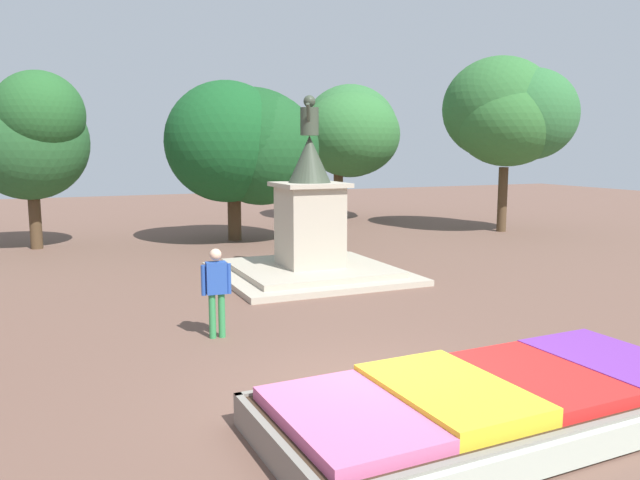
{
  "coord_description": "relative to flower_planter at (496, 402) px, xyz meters",
  "views": [
    {
      "loc": [
        -4.2,
        -7.64,
        3.61
      ],
      "look_at": [
        1.29,
        5.03,
        1.56
      ],
      "focal_mm": 35.0,
      "sensor_mm": 36.0,
      "label": 1
    }
  ],
  "objects": [
    {
      "name": "ground_plane",
      "position": [
        -1.05,
        1.38,
        -0.28
      ],
      "size": [
        83.53,
        83.53,
        0.0
      ],
      "primitive_type": "plane",
      "color": "brown"
    },
    {
      "name": "park_tree_street_side",
      "position": [
        1.64,
        16.72,
        3.44
      ],
      "size": [
        5.78,
        5.12,
        6.08
      ],
      "color": "#4C3823",
      "rests_on": "ground_plane"
    },
    {
      "name": "park_tree_far_right",
      "position": [
        12.7,
        15.08,
        4.73
      ],
      "size": [
        5.1,
        5.39,
        7.44
      ],
      "color": "#4C3823",
      "rests_on": "ground_plane"
    },
    {
      "name": "park_tree_far_left",
      "position": [
        8.58,
        22.11,
        4.04
      ],
      "size": [
        5.19,
        5.38,
        6.75
      ],
      "color": "#4C3823",
      "rests_on": "ground_plane"
    },
    {
      "name": "park_tree_behind_statue",
      "position": [
        -5.72,
        18.06,
        3.82
      ],
      "size": [
        4.11,
        4.13,
        6.24
      ],
      "color": "#4C3823",
      "rests_on": "ground_plane"
    },
    {
      "name": "statue_monument",
      "position": [
        1.38,
        9.78,
        0.88
      ],
      "size": [
        5.02,
        5.02,
        5.03
      ],
      "color": "#B4AA96",
      "rests_on": "ground_plane"
    },
    {
      "name": "pedestrian_crossing_plaza",
      "position": [
        -2.47,
        5.13,
        0.73
      ],
      "size": [
        0.57,
        0.25,
        1.73
      ],
      "color": "#338C4C",
      "rests_on": "ground_plane"
    },
    {
      "name": "flower_planter",
      "position": [
        0.0,
        0.0,
        0.0
      ],
      "size": [
        6.43,
        3.07,
        0.63
      ],
      "color": "#38281C",
      "rests_on": "ground_plane"
    }
  ]
}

